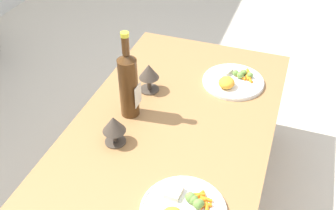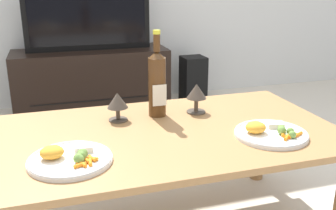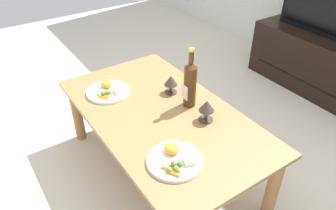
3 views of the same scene
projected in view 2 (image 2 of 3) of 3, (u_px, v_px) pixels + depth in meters
name	position (u px, v px, depth m)	size (l,w,h in m)	color
dining_table	(165.00, 148.00, 1.52)	(1.35, 0.76, 0.46)	#9E7042
tv_stand	(92.00, 81.00, 3.08)	(1.18, 0.42, 0.49)	black
tv_screen	(88.00, 15.00, 2.91)	(0.94, 0.05, 0.53)	black
floor_speaker	(193.00, 79.00, 3.33)	(0.19, 0.19, 0.39)	black
wine_bottle	(157.00, 82.00, 1.62)	(0.07, 0.08, 0.36)	#4C2D14
goblet_left	(118.00, 102.00, 1.58)	(0.09, 0.09, 0.12)	#473D33
goblet_right	(196.00, 93.00, 1.68)	(0.09, 0.09, 0.13)	#473D33
dinner_plate_left	(70.00, 158.00, 1.24)	(0.27, 0.27, 0.05)	white
dinner_plate_right	(270.00, 133.00, 1.45)	(0.27, 0.27, 0.05)	white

